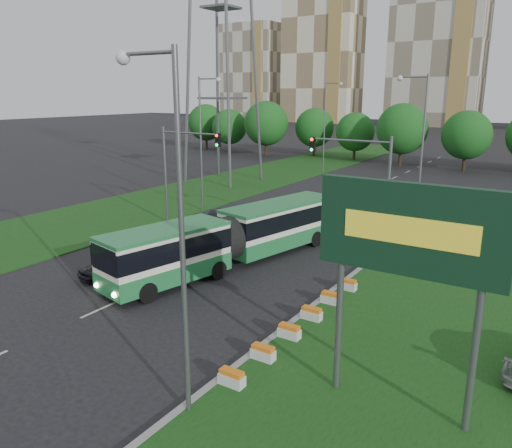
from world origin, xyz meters
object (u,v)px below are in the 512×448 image
Objects in this scene: car_left_near at (112,265)px; pedestrian at (128,276)px; shopping_trolley at (109,287)px; billboard at (409,240)px; traffic_mast_median at (365,176)px; car_left_far at (218,218)px; traffic_mast_left at (180,161)px; articulated_bus at (232,237)px.

pedestrian is (2.63, -1.14, 0.20)m from car_left_near.
car_left_near is at bearing 111.47° from shopping_trolley.
billboard reaches higher than shopping_trolley.
traffic_mast_median is at bearing 60.48° from car_left_near.
pedestrian is (-15.86, 2.68, -5.28)m from billboard.
shopping_trolley is at bearing -79.20° from car_left_far.
car_left_near is at bearing 67.18° from pedestrian.
shopping_trolley is at bearing -65.64° from traffic_mast_left.
traffic_mast_left is 12.81m from car_left_near.
shopping_trolley is (-3.09, -7.45, -1.53)m from articulated_bus.
shopping_trolley is at bearing -100.10° from articulated_bus.
billboard is 2.04× the size of car_left_far.
billboard is at bearing -29.29° from shopping_trolley.
traffic_mast_left reaches higher than pedestrian.
pedestrian is 1.27m from shopping_trolley.
car_left_far is at bearing 140.41° from billboard.
billboard and traffic_mast_median have the same top height.
billboard is 2.01× the size of car_left_near.
traffic_mast_left is at bearing 122.89° from car_left_near.
billboard is 14.94× the size of shopping_trolley.
billboard is at bearing -99.06° from pedestrian.
billboard is 19.66m from car_left_near.
articulated_bus is 7.51m from car_left_near.
articulated_bus reaches higher than shopping_trolley.
pedestrian is at bearing -95.63° from articulated_bus.
car_left_far is (-6.41, 7.15, -1.15)m from articulated_bus.
traffic_mast_left is 0.45× the size of articulated_bus.
traffic_mast_median is 4.54× the size of pedestrian.
car_left_far is 14.54m from pedestrian.
traffic_mast_median is at bearing -31.66° from pedestrian.
car_left_far reaches higher than shopping_trolley.
traffic_mast_median reaches higher than pedestrian.
car_left_near reaches higher than car_left_far.
car_left_near is (-18.49, 3.81, -5.48)m from billboard.
pedestrian reaches higher than car_left_near.
articulated_bus reaches higher than car_left_near.
car_left_near is 7.44× the size of shopping_trolley.
billboard is at bearing -22.24° from articulated_bus.
traffic_mast_left is 15.15m from shopping_trolley.
articulated_bus is 33.31× the size of shopping_trolley.
pedestrian reaches higher than shopping_trolley.
car_left_far is at bearing 109.60° from car_left_near.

